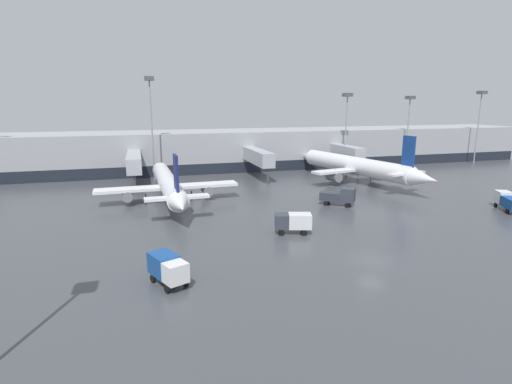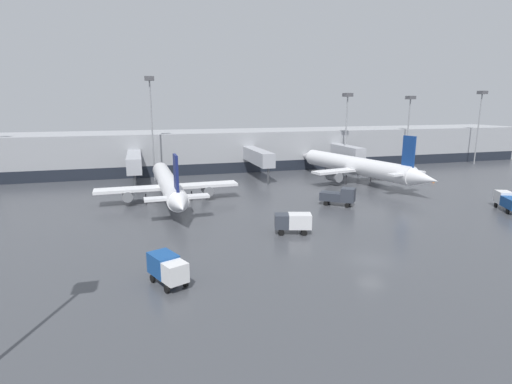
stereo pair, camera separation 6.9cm
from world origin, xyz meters
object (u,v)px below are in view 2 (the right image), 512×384
traffic_cone_1 (434,180)px  apron_light_mast_0 (347,110)px  service_truck_1 (293,221)px  service_truck_2 (339,196)px  parked_jet_2 (357,166)px  service_truck_3 (167,267)px  service_truck_0 (509,201)px  apron_light_mast_3 (150,100)px  apron_light_mast_4 (481,107)px  parked_jet_1 (168,184)px  apron_light_mast_1 (410,111)px

traffic_cone_1 → apron_light_mast_0: apron_light_mast_0 is taller
service_truck_1 → service_truck_2: size_ratio=0.89×
parked_jet_2 → service_truck_3: parked_jet_2 is taller
service_truck_0 → traffic_cone_1: (4.69, 21.17, -1.13)m
apron_light_mast_0 → apron_light_mast_3: (-42.67, 0.76, 1.96)m
traffic_cone_1 → apron_light_mast_3: apron_light_mast_3 is taller
traffic_cone_1 → apron_light_mast_4: (27.21, 17.53, 14.21)m
traffic_cone_1 → apron_light_mast_0: 24.20m
apron_light_mast_3 → apron_light_mast_0: bearing=-1.0°
parked_jet_1 → apron_light_mast_1: apron_light_mast_1 is taller
apron_light_mast_1 → service_truck_0: bearing=-106.8°
apron_light_mast_3 → parked_jet_2: bearing=-19.4°
parked_jet_2 → service_truck_0: size_ratio=5.99×
parked_jet_2 → apron_light_mast_4: bearing=-84.3°
traffic_cone_1 → apron_light_mast_0: size_ratio=0.04×
parked_jet_2 → traffic_cone_1: size_ratio=52.87×
service_truck_3 → apron_light_mast_4: (81.60, 49.54, 13.00)m
parked_jet_2 → service_truck_0: bearing=-169.7°
parked_jet_2 → apron_light_mast_0: apron_light_mast_0 is taller
service_truck_1 → service_truck_3: 18.49m
service_truck_0 → parked_jet_2: bearing=45.9°
service_truck_3 → apron_light_mast_4: 96.34m
service_truck_1 → parked_jet_2: bearing=-115.4°
apron_light_mast_1 → service_truck_2: bearing=-138.5°
parked_jet_1 → parked_jet_2: 37.48m
parked_jet_2 → apron_light_mast_1: (22.45, 14.97, 10.35)m
parked_jet_1 → service_truck_1: 24.37m
apron_light_mast_0 → apron_light_mast_1: size_ratio=1.03×
apron_light_mast_1 → apron_light_mast_3: apron_light_mast_3 is taller
service_truck_2 → traffic_cone_1: service_truck_2 is taller
parked_jet_2 → apron_light_mast_0: (4.27, 12.73, 10.69)m
service_truck_0 → service_truck_3: service_truck_3 is taller
parked_jet_1 → service_truck_3: size_ratio=7.29×
apron_light_mast_4 → traffic_cone_1: bearing=-147.2°
apron_light_mast_1 → apron_light_mast_4: bearing=-4.5°
parked_jet_2 → apron_light_mast_4: size_ratio=2.00×
traffic_cone_1 → apron_light_mast_3: size_ratio=0.03×
service_truck_3 → apron_light_mast_1: apron_light_mast_1 is taller
parked_jet_1 → service_truck_2: parked_jet_1 is taller
service_truck_3 → apron_light_mast_0: size_ratio=0.26×
parked_jet_2 → service_truck_1: (-23.80, -26.19, -1.80)m
apron_light_mast_4 → parked_jet_2: bearing=-162.4°
service_truck_1 → service_truck_3: bearing=49.4°
apron_light_mast_1 → parked_jet_2: bearing=-146.3°
traffic_cone_1 → apron_light_mast_3: bearing=161.7°
apron_light_mast_1 → service_truck_3: bearing=-140.4°
service_truck_0 → service_truck_2: bearing=90.1°
traffic_cone_1 → parked_jet_2: bearing=164.6°
service_truck_0 → service_truck_1: 34.12m
parked_jet_1 → traffic_cone_1: (52.03, 1.64, -2.55)m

